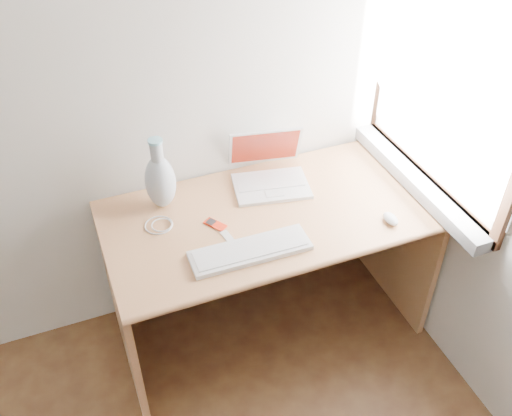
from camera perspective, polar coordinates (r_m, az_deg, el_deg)
name	(u,v)px	position (r m, az deg, el deg)	size (l,w,h in m)	color
window	(442,79)	(2.42, 18.14, 12.13)	(0.11, 0.99, 1.10)	white
desk	(262,237)	(2.64, 0.58, -2.90)	(1.42, 0.71, 0.75)	tan
laptop	(268,173)	(2.58, 1.17, 3.53)	(0.37, 0.34, 0.23)	white
external_keyboard	(250,250)	(2.25, -0.56, -4.25)	(0.48, 0.15, 0.02)	white
mouse	(391,219)	(2.45, 13.32, -1.06)	(0.05, 0.09, 0.03)	white
ipod	(215,224)	(2.38, -4.11, -1.64)	(0.09, 0.10, 0.01)	#B2210C
cable_coil	(159,225)	(2.40, -9.69, -1.69)	(0.12, 0.12, 0.01)	white
remote	(228,237)	(2.32, -2.84, -2.93)	(0.03, 0.08, 0.01)	white
vase	(160,180)	(2.43, -9.56, 2.79)	(0.13, 0.13, 0.33)	silver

